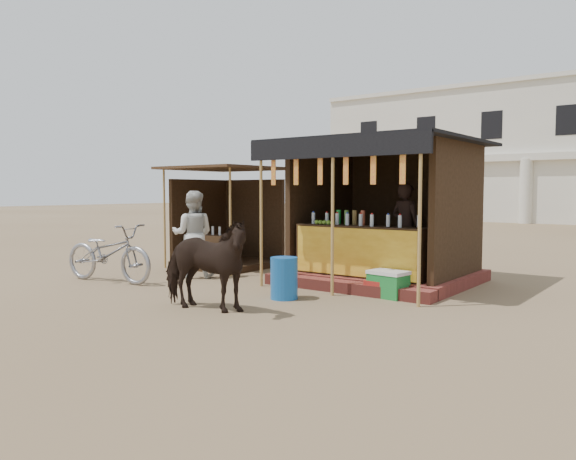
{
  "coord_description": "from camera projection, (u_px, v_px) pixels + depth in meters",
  "views": [
    {
      "loc": [
        6.18,
        -6.65,
        1.82
      ],
      "look_at": [
        0.0,
        1.6,
        1.1
      ],
      "focal_mm": 35.0,
      "sensor_mm": 36.0,
      "label": 1
    }
  ],
  "objects": [
    {
      "name": "cow",
      "position": [
        204.0,
        265.0,
        8.47
      ],
      "size": [
        1.78,
        1.05,
        1.41
      ],
      "primitive_type": "imported",
      "rotation": [
        0.0,
        0.0,
        1.75
      ],
      "color": "black",
      "rests_on": "ground"
    },
    {
      "name": "bystander",
      "position": [
        193.0,
        234.0,
        11.72
      ],
      "size": [
        1.12,
        1.08,
        1.82
      ],
      "primitive_type": "imported",
      "rotation": [
        0.0,
        0.0,
        3.77
      ],
      "color": "beige",
      "rests_on": "ground"
    },
    {
      "name": "ground",
      "position": [
        229.0,
        303.0,
        9.13
      ],
      "size": [
        120.0,
        120.0,
        0.0
      ],
      "primitive_type": "plane",
      "color": "#846B4C",
      "rests_on": "ground"
    },
    {
      "name": "background_building",
      "position": [
        542.0,
        155.0,
        33.95
      ],
      "size": [
        26.0,
        7.45,
        8.18
      ],
      "color": "silver",
      "rests_on": "ground"
    },
    {
      "name": "secondary_stall",
      "position": [
        224.0,
        231.0,
        13.55
      ],
      "size": [
        2.4,
        2.4,
        2.38
      ],
      "color": "#342113",
      "rests_on": "ground"
    },
    {
      "name": "red_crate",
      "position": [
        380.0,
        288.0,
        9.7
      ],
      "size": [
        0.43,
        0.45,
        0.28
      ],
      "primitive_type": "cube",
      "rotation": [
        0.0,
        0.0,
        -0.03
      ],
      "color": "maroon",
      "rests_on": "ground"
    },
    {
      "name": "cooler",
      "position": [
        388.0,
        284.0,
        9.59
      ],
      "size": [
        0.69,
        0.52,
        0.46
      ],
      "color": "#1C7E32",
      "rests_on": "ground"
    },
    {
      "name": "blue_barrel",
      "position": [
        284.0,
        278.0,
        9.44
      ],
      "size": [
        0.52,
        0.52,
        0.71
      ],
      "primitive_type": "cylinder",
      "rotation": [
        0.0,
        0.0,
        0.16
      ],
      "color": "#165BAA",
      "rests_on": "ground"
    },
    {
      "name": "main_stall",
      "position": [
        382.0,
        231.0,
        11.13
      ],
      "size": [
        3.6,
        3.61,
        2.78
      ],
      "color": "brown",
      "rests_on": "ground"
    },
    {
      "name": "motorbike",
      "position": [
        109.0,
        253.0,
        11.19
      ],
      "size": [
        2.31,
        1.09,
        1.17
      ],
      "primitive_type": "imported",
      "rotation": [
        0.0,
        0.0,
        1.72
      ],
      "color": "gray",
      "rests_on": "ground"
    }
  ]
}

